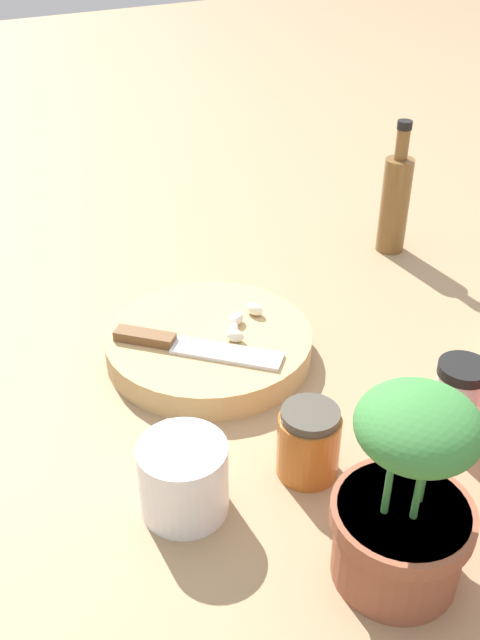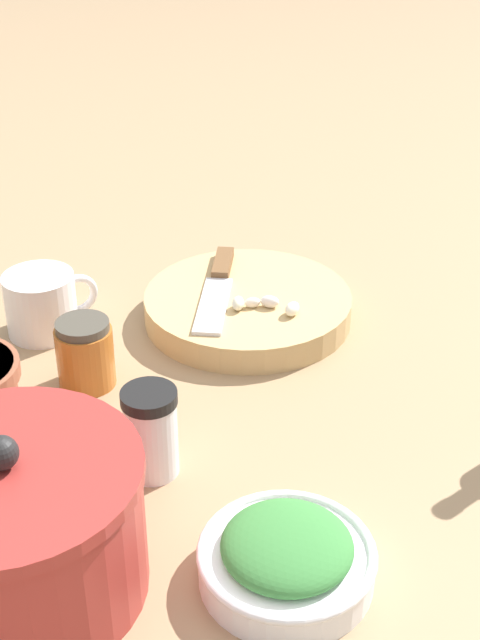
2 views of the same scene
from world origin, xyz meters
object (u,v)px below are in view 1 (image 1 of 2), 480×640
(chef_knife, at_px, (186,345))
(potted_herb, at_px, (404,504))
(spice_jar, at_px, (458,400))
(oil_bottle, at_px, (395,201))
(coffee_mug, at_px, (183,476))
(honey_jar, at_px, (309,442))
(cutting_board, at_px, (209,344))
(garlic_cloves, at_px, (242,322))

(chef_knife, relative_size, potted_herb, 0.87)
(spice_jar, height_order, potted_herb, potted_herb)
(oil_bottle, bearing_deg, chef_knife, 15.62)
(chef_knife, relative_size, coffee_mug, 1.50)
(spice_jar, relative_size, oil_bottle, 0.44)
(chef_knife, distance_m, spice_jar, 0.32)
(honey_jar, height_order, oil_bottle, oil_bottle)
(cutting_board, height_order, potted_herb, potted_herb)
(coffee_mug, bearing_deg, garlic_cloves, -133.32)
(chef_knife, distance_m, coffee_mug, 0.22)
(cutting_board, distance_m, spice_jar, 0.31)
(spice_jar, distance_m, potted_herb, 0.21)
(garlic_cloves, bearing_deg, potted_herb, 80.08)
(spice_jar, xyz_separation_m, potted_herb, (0.18, 0.11, 0.04))
(cutting_board, height_order, coffee_mug, coffee_mug)
(potted_herb, bearing_deg, cutting_board, -93.22)
(garlic_cloves, xyz_separation_m, spice_jar, (-0.11, 0.26, 0.00))
(coffee_mug, bearing_deg, chef_knife, -118.51)
(honey_jar, height_order, potted_herb, potted_herb)
(cutting_board, height_order, honey_jar, honey_jar)
(cutting_board, relative_size, garlic_cloves, 3.33)
(chef_knife, bearing_deg, honey_jar, 54.00)
(chef_knife, relative_size, honey_jar, 2.17)
(garlic_cloves, relative_size, honey_jar, 0.98)
(cutting_board, height_order, chef_knife, chef_knife)
(chef_knife, distance_m, garlic_cloves, 0.08)
(cutting_board, bearing_deg, spice_jar, 120.42)
(cutting_board, bearing_deg, potted_herb, 86.78)
(cutting_board, distance_m, potted_herb, 0.38)
(oil_bottle, bearing_deg, garlic_cloves, 18.24)
(garlic_cloves, bearing_deg, chef_knife, 3.63)
(oil_bottle, distance_m, potted_herb, 0.64)
(cutting_board, bearing_deg, garlic_cloves, 166.32)
(coffee_mug, height_order, honey_jar, honey_jar)
(garlic_cloves, distance_m, coffee_mug, 0.27)
(coffee_mug, distance_m, honey_jar, 0.13)
(honey_jar, bearing_deg, oil_bottle, -140.42)
(cutting_board, relative_size, chef_knife, 1.50)
(oil_bottle, xyz_separation_m, potted_herb, (0.42, 0.48, 0.00))
(honey_jar, relative_size, oil_bottle, 0.38)
(coffee_mug, relative_size, oil_bottle, 0.55)
(chef_knife, distance_m, honey_jar, 0.22)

